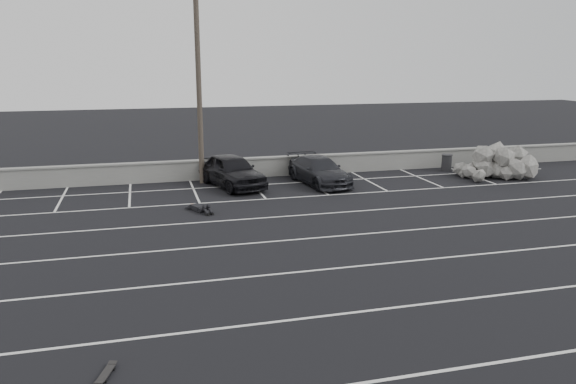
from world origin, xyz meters
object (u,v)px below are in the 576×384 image
object	(u,v)px
riprap_pile	(500,165)
utility_pole	(199,84)
car_left	(232,171)
trash_bin	(447,163)
car_right	(319,171)
skateboard	(106,373)
person	(197,205)

from	to	relation	value
riprap_pile	utility_pole	bearing A→B (deg)	171.71
car_left	trash_bin	xyz separation A→B (m)	(12.43, 0.89, -0.33)
car_right	utility_pole	size ratio (longest dim) A/B	0.48
car_right	trash_bin	xyz separation A→B (m)	(8.03, 1.36, -0.20)
car_left	utility_pole	distance (m)	4.56
skateboard	riprap_pile	bearing A→B (deg)	56.10
utility_pole	trash_bin	distance (m)	14.49
car_left	riprap_pile	distance (m)	14.55
car_left	person	size ratio (longest dim) A/B	2.10
car_right	skateboard	world-z (taller)	car_right
car_left	skateboard	bearing A→B (deg)	-124.51
car_left	utility_pole	bearing A→B (deg)	120.37
car_left	person	xyz separation A→B (m)	(-2.14, -4.09, -0.60)
utility_pole	person	bearing A→B (deg)	-98.45
utility_pole	riprap_pile	distance (m)	16.61
car_right	riprap_pile	xyz separation A→B (m)	(10.11, -0.59, -0.09)
riprap_pile	skateboard	xyz separation A→B (m)	(-19.73, -15.34, -0.52)
trash_bin	riprap_pile	size ratio (longest dim) A/B	0.20
trash_bin	riprap_pile	world-z (taller)	riprap_pile
utility_pole	riprap_pile	xyz separation A→B (m)	(15.85, -2.31, -4.40)
person	skateboard	world-z (taller)	person
utility_pole	riprap_pile	world-z (taller)	utility_pole
riprap_pile	skateboard	bearing A→B (deg)	-142.12
car_left	utility_pole	xyz separation A→B (m)	(-1.34, 1.24, 4.18)
car_left	utility_pole	world-z (taller)	utility_pole
skateboard	car_right	bearing A→B (deg)	77.12
trash_bin	riprap_pile	distance (m)	2.86
car_right	riprap_pile	bearing A→B (deg)	-12.15
utility_pole	skateboard	bearing A→B (deg)	-102.38
car_left	car_right	world-z (taller)	car_left
riprap_pile	skateboard	distance (m)	25.00
trash_bin	person	xyz separation A→B (m)	(-14.56, -4.98, -0.27)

